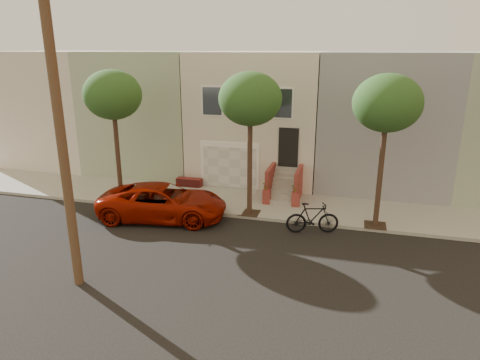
# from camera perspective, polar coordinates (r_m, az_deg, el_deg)

# --- Properties ---
(ground) EXTENTS (90.00, 90.00, 0.00)m
(ground) POSITION_cam_1_polar(r_m,az_deg,el_deg) (16.54, -5.44, -9.33)
(ground) COLOR black
(ground) RESTS_ON ground
(sidewalk) EXTENTS (40.00, 3.70, 0.15)m
(sidewalk) POSITION_cam_1_polar(r_m,az_deg,el_deg) (21.19, -0.43, -2.93)
(sidewalk) COLOR #99988B
(sidewalk) RESTS_ON ground
(house_row) EXTENTS (33.10, 11.70, 7.00)m
(house_row) POSITION_cam_1_polar(r_m,az_deg,el_deg) (25.84, 3.04, 8.89)
(house_row) COLOR beige
(house_row) RESTS_ON sidewalk
(tree_left) EXTENTS (2.70, 2.57, 6.30)m
(tree_left) POSITION_cam_1_polar(r_m,az_deg,el_deg) (20.87, -16.57, 10.70)
(tree_left) COLOR #2D2116
(tree_left) RESTS_ON sidewalk
(tree_mid) EXTENTS (2.70, 2.57, 6.30)m
(tree_mid) POSITION_cam_1_polar(r_m,az_deg,el_deg) (18.36, 1.36, 10.60)
(tree_mid) COLOR #2D2116
(tree_mid) RESTS_ON sidewalk
(tree_right) EXTENTS (2.70, 2.57, 6.30)m
(tree_right) POSITION_cam_1_polar(r_m,az_deg,el_deg) (17.89, 18.99, 9.51)
(tree_right) COLOR #2D2116
(tree_right) RESTS_ON sidewalk
(utility_pole) EXTENTS (23.60, 1.22, 10.00)m
(utility_pole) POSITION_cam_1_polar(r_m,az_deg,el_deg) (11.17, 28.69, 3.84)
(utility_pole) COLOR #4C3423
(utility_pole) RESTS_ON ground
(pickup_truck) EXTENTS (5.96, 3.42, 1.57)m
(pickup_truck) POSITION_cam_1_polar(r_m,az_deg,el_deg) (19.43, -10.20, -2.89)
(pickup_truck) COLOR #8D0F00
(pickup_truck) RESTS_ON ground
(motorcycle) EXTENTS (2.26, 1.19, 1.31)m
(motorcycle) POSITION_cam_1_polar(r_m,az_deg,el_deg) (17.97, 9.61, -4.99)
(motorcycle) COLOR black
(motorcycle) RESTS_ON ground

